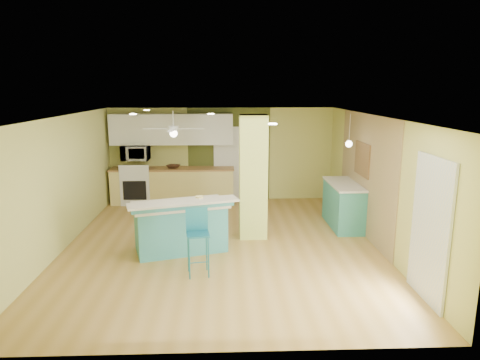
% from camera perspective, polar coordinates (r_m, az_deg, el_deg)
% --- Properties ---
extents(floor, '(6.00, 7.00, 0.01)m').
position_cam_1_polar(floor, '(8.51, -2.49, -8.62)').
color(floor, '#A37B39').
rests_on(floor, ground).
extents(ceiling, '(6.00, 7.00, 0.01)m').
position_cam_1_polar(ceiling, '(7.97, -2.66, 8.50)').
color(ceiling, white).
rests_on(ceiling, wall_back).
extents(wall_back, '(6.00, 0.01, 2.50)m').
position_cam_1_polar(wall_back, '(11.59, -2.47, 3.43)').
color(wall_back, '#C3C368').
rests_on(wall_back, floor).
extents(wall_front, '(6.00, 0.01, 2.50)m').
position_cam_1_polar(wall_front, '(4.79, -2.80, -9.52)').
color(wall_front, '#C3C368').
rests_on(wall_front, floor).
extents(wall_left, '(0.01, 7.00, 2.50)m').
position_cam_1_polar(wall_left, '(8.70, -22.77, -0.48)').
color(wall_left, '#C3C368').
rests_on(wall_left, floor).
extents(wall_right, '(0.01, 7.00, 2.50)m').
position_cam_1_polar(wall_right, '(8.66, 17.73, -0.16)').
color(wall_right, '#C3C368').
rests_on(wall_right, floor).
extents(wood_panel, '(0.02, 3.40, 2.50)m').
position_cam_1_polar(wood_panel, '(9.21, 16.39, 0.64)').
color(wood_panel, '#8D7451').
rests_on(wood_panel, floor).
extents(olive_accent, '(2.20, 0.02, 2.50)m').
position_cam_1_polar(olive_accent, '(11.57, -1.48, 3.43)').
color(olive_accent, '#444A1D').
rests_on(olive_accent, floor).
extents(interior_door, '(0.82, 0.05, 2.00)m').
position_cam_1_polar(interior_door, '(11.59, -1.47, 2.19)').
color(interior_door, white).
rests_on(interior_door, floor).
extents(french_door, '(0.04, 1.08, 2.10)m').
position_cam_1_polar(french_door, '(6.65, 24.00, -6.11)').
color(french_door, silver).
rests_on(french_door, floor).
extents(column, '(0.55, 0.55, 2.50)m').
position_cam_1_polar(column, '(8.65, 1.76, 0.41)').
color(column, '#C7D663').
rests_on(column, floor).
extents(kitchen_run, '(3.25, 0.63, 0.94)m').
position_cam_1_polar(kitchen_run, '(11.52, -8.92, -0.71)').
color(kitchen_run, '#DECA74').
rests_on(kitchen_run, floor).
extents(stove, '(0.76, 0.66, 1.08)m').
position_cam_1_polar(stove, '(11.66, -13.57, -0.80)').
color(stove, silver).
rests_on(stove, floor).
extents(upper_cabinets, '(3.20, 0.34, 0.80)m').
position_cam_1_polar(upper_cabinets, '(11.40, -9.10, 6.69)').
color(upper_cabinets, white).
rests_on(upper_cabinets, wall_back).
extents(microwave, '(0.70, 0.48, 0.39)m').
position_cam_1_polar(microwave, '(11.51, -13.78, 3.53)').
color(microwave, white).
rests_on(microwave, wall_back).
extents(ceiling_fan, '(1.41, 1.41, 0.61)m').
position_cam_1_polar(ceiling_fan, '(10.06, -8.87, 6.71)').
color(ceiling_fan, white).
rests_on(ceiling_fan, ceiling).
extents(pendant_lamp, '(0.14, 0.14, 0.69)m').
position_cam_1_polar(pendant_lamp, '(9.15, 14.32, 4.71)').
color(pendant_lamp, silver).
rests_on(pendant_lamp, ceiling).
extents(wall_decor, '(0.03, 0.90, 0.70)m').
position_cam_1_polar(wall_decor, '(9.34, 15.98, 2.69)').
color(wall_decor, brown).
rests_on(wall_decor, wood_panel).
extents(peninsula, '(2.06, 1.52, 1.05)m').
position_cam_1_polar(peninsula, '(8.14, -7.92, -6.05)').
color(peninsula, teal).
rests_on(peninsula, floor).
extents(bar_stool, '(0.41, 0.41, 1.10)m').
position_cam_1_polar(bar_stool, '(7.05, -5.70, -6.74)').
color(bar_stool, '#1F6F8B').
rests_on(bar_stool, floor).
extents(side_counter, '(0.64, 1.52, 0.98)m').
position_cam_1_polar(side_counter, '(9.72, 13.66, -3.21)').
color(side_counter, teal).
rests_on(side_counter, floor).
extents(fruit_bowl, '(0.45, 0.45, 0.08)m').
position_cam_1_polar(fruit_bowl, '(11.40, -8.89, 1.78)').
color(fruit_bowl, '#382016').
rests_on(fruit_bowl, kitchen_run).
extents(canister, '(0.15, 0.15, 0.17)m').
position_cam_1_polar(canister, '(7.88, -5.43, -2.74)').
color(canister, yellow).
rests_on(canister, peninsula).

